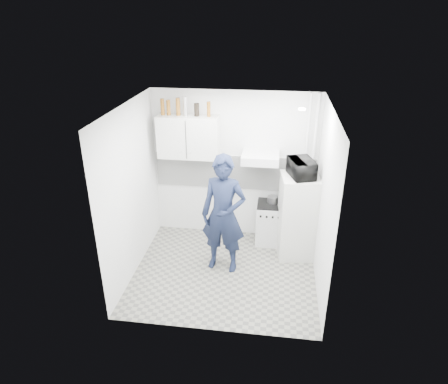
# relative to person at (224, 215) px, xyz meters

# --- Properties ---
(floor) EXTENTS (2.80, 2.80, 0.00)m
(floor) POSITION_rel_person_xyz_m (0.04, -0.15, -0.94)
(floor) COLOR gray
(floor) RESTS_ON ground
(ceiling) EXTENTS (2.80, 2.80, 0.00)m
(ceiling) POSITION_rel_person_xyz_m (0.04, -0.15, 1.66)
(ceiling) COLOR white
(ceiling) RESTS_ON wall_back
(wall_back) EXTENTS (2.80, 0.00, 2.80)m
(wall_back) POSITION_rel_person_xyz_m (0.04, 1.10, 0.36)
(wall_back) COLOR silver
(wall_back) RESTS_ON floor
(wall_left) EXTENTS (0.00, 2.60, 2.60)m
(wall_left) POSITION_rel_person_xyz_m (-1.36, -0.15, 0.36)
(wall_left) COLOR silver
(wall_left) RESTS_ON floor
(wall_right) EXTENTS (0.00, 2.60, 2.60)m
(wall_right) POSITION_rel_person_xyz_m (1.44, -0.15, 0.36)
(wall_right) COLOR silver
(wall_right) RESTS_ON floor
(person) EXTENTS (0.74, 0.54, 1.88)m
(person) POSITION_rel_person_xyz_m (0.00, 0.00, 0.00)
(person) COLOR #151C34
(person) RESTS_ON floor
(stove) EXTENTS (0.46, 0.46, 0.73)m
(stove) POSITION_rel_person_xyz_m (0.69, 0.85, -0.58)
(stove) COLOR silver
(stove) RESTS_ON floor
(fridge) EXTENTS (0.65, 0.65, 1.41)m
(fridge) POSITION_rel_person_xyz_m (1.14, 0.54, -0.24)
(fridge) COLOR silver
(fridge) RESTS_ON floor
(stove_top) EXTENTS (0.44, 0.44, 0.03)m
(stove_top) POSITION_rel_person_xyz_m (0.69, 0.85, -0.20)
(stove_top) COLOR black
(stove_top) RESTS_ON stove
(saucepan) EXTENTS (0.18, 0.18, 0.10)m
(saucepan) POSITION_rel_person_xyz_m (0.72, 0.91, -0.14)
(saucepan) COLOR silver
(saucepan) RESTS_ON stove_top
(microwave) EXTENTS (0.58, 0.48, 0.28)m
(microwave) POSITION_rel_person_xyz_m (1.14, 0.54, 0.60)
(microwave) COLOR black
(microwave) RESTS_ON fridge
(bottle_a) EXTENTS (0.06, 0.06, 0.26)m
(bottle_a) POSITION_rel_person_xyz_m (-1.12, 0.93, 1.39)
(bottle_a) COLOR brown
(bottle_a) RESTS_ON upper_cabinet
(bottle_b) EXTENTS (0.06, 0.06, 0.24)m
(bottle_b) POSITION_rel_person_xyz_m (-1.02, 0.93, 1.38)
(bottle_b) COLOR brown
(bottle_b) RESTS_ON upper_cabinet
(bottle_c) EXTENTS (0.07, 0.07, 0.28)m
(bottle_c) POSITION_rel_person_xyz_m (-0.86, 0.93, 1.40)
(bottle_c) COLOR brown
(bottle_c) RESTS_ON upper_cabinet
(bottle_d) EXTENTS (0.07, 0.07, 0.31)m
(bottle_d) POSITION_rel_person_xyz_m (-0.74, 0.93, 1.41)
(bottle_d) COLOR silver
(bottle_d) RESTS_ON upper_cabinet
(canister_a) EXTENTS (0.08, 0.08, 0.21)m
(canister_a) POSITION_rel_person_xyz_m (-0.56, 0.93, 1.36)
(canister_a) COLOR black
(canister_a) RESTS_ON upper_cabinet
(bottle_e) EXTENTS (0.06, 0.06, 0.24)m
(bottle_e) POSITION_rel_person_xyz_m (-0.36, 0.93, 1.38)
(bottle_e) COLOR brown
(bottle_e) RESTS_ON upper_cabinet
(upper_cabinet) EXTENTS (1.00, 0.35, 0.70)m
(upper_cabinet) POSITION_rel_person_xyz_m (-0.71, 0.93, 0.91)
(upper_cabinet) COLOR silver
(upper_cabinet) RESTS_ON wall_back
(range_hood) EXTENTS (0.60, 0.50, 0.14)m
(range_hood) POSITION_rel_person_xyz_m (0.49, 0.85, 0.63)
(range_hood) COLOR silver
(range_hood) RESTS_ON wall_back
(backsplash) EXTENTS (2.74, 0.03, 0.60)m
(backsplash) POSITION_rel_person_xyz_m (0.04, 1.09, 0.26)
(backsplash) COLOR white
(backsplash) RESTS_ON wall_back
(pipe_a) EXTENTS (0.05, 0.05, 2.60)m
(pipe_a) POSITION_rel_person_xyz_m (1.34, 1.02, 0.36)
(pipe_a) COLOR silver
(pipe_a) RESTS_ON floor
(pipe_b) EXTENTS (0.04, 0.04, 2.60)m
(pipe_b) POSITION_rel_person_xyz_m (1.22, 1.02, 0.36)
(pipe_b) COLOR silver
(pipe_b) RESTS_ON floor
(ceiling_spot_fixture) EXTENTS (0.10, 0.10, 0.02)m
(ceiling_spot_fixture) POSITION_rel_person_xyz_m (1.04, 0.05, 1.63)
(ceiling_spot_fixture) COLOR white
(ceiling_spot_fixture) RESTS_ON ceiling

